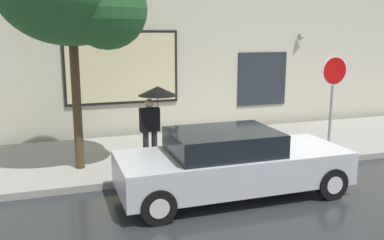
# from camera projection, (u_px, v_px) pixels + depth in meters

# --- Properties ---
(ground_plane) EXTENTS (60.00, 60.00, 0.00)m
(ground_plane) POSITION_uv_depth(u_px,v_px,m) (285.00, 186.00, 9.01)
(ground_plane) COLOR #282B2D
(sidewalk) EXTENTS (20.00, 4.00, 0.15)m
(sidewalk) POSITION_uv_depth(u_px,v_px,m) (229.00, 147.00, 11.78)
(sidewalk) COLOR gray
(sidewalk) RESTS_ON ground
(building_facade) EXTENTS (20.00, 0.67, 7.00)m
(building_facade) POSITION_uv_depth(u_px,v_px,m) (199.00, 25.00, 13.40)
(building_facade) COLOR beige
(building_facade) RESTS_ON ground
(parked_car) EXTENTS (4.62, 1.85, 1.36)m
(parked_car) POSITION_uv_depth(u_px,v_px,m) (231.00, 163.00, 8.38)
(parked_car) COLOR #B7BABF
(parked_car) RESTS_ON ground
(fire_hydrant) EXTENTS (0.30, 0.44, 0.74)m
(fire_hydrant) POSITION_uv_depth(u_px,v_px,m) (252.00, 145.00, 10.38)
(fire_hydrant) COLOR yellow
(fire_hydrant) RESTS_ON sidewalk
(pedestrian_with_umbrella) EXTENTS (0.94, 0.94, 1.86)m
(pedestrian_with_umbrella) POSITION_uv_depth(u_px,v_px,m) (155.00, 103.00, 9.87)
(pedestrian_with_umbrella) COLOR black
(pedestrian_with_umbrella) RESTS_ON sidewalk
(stop_sign) EXTENTS (0.76, 0.10, 2.54)m
(stop_sign) POSITION_uv_depth(u_px,v_px,m) (333.00, 85.00, 10.57)
(stop_sign) COLOR gray
(stop_sign) RESTS_ON sidewalk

